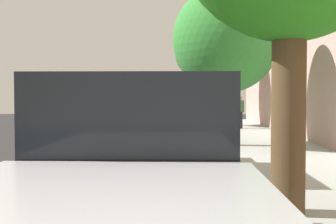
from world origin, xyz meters
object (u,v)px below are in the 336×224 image
(pedestrian_on_phone, at_px, (240,110))
(street_tree_mid_block, at_px, (226,40))
(parked_suv_black_second, at_px, (159,130))
(bicycle_at_curb, at_px, (183,124))
(street_tree_far_end, at_px, (208,55))
(parked_pickup_silver_nearest, at_px, (126,211))
(parked_sedan_grey_mid, at_px, (166,123))
(parked_sedan_tan_far, at_px, (170,113))
(cyclist_with_backpack, at_px, (188,112))

(pedestrian_on_phone, bearing_deg, street_tree_mid_block, -101.18)
(pedestrian_on_phone, bearing_deg, parked_suv_black_second, -105.19)
(bicycle_at_curb, xyz_separation_m, street_tree_far_end, (1.34, 3.08, 3.57))
(parked_pickup_silver_nearest, distance_m, bicycle_at_curb, 18.01)
(parked_suv_black_second, xyz_separation_m, parked_sedan_grey_mid, (-0.04, 6.70, -0.27))
(bicycle_at_curb, bearing_deg, parked_sedan_grey_mid, -97.35)
(parked_suv_black_second, relative_size, parked_sedan_grey_mid, 1.05)
(parked_sedan_grey_mid, relative_size, bicycle_at_curb, 2.53)
(parked_sedan_tan_far, distance_m, bicycle_at_curb, 4.50)
(bicycle_at_curb, distance_m, street_tree_far_end, 4.91)
(street_tree_mid_block, height_order, street_tree_far_end, street_tree_far_end)
(parked_pickup_silver_nearest, bearing_deg, bicycle_at_curb, 88.17)
(bicycle_at_curb, height_order, pedestrian_on_phone, pedestrian_on_phone)
(parked_sedan_tan_far, xyz_separation_m, street_tree_far_end, (2.09, -1.34, 3.21))
(parked_suv_black_second, height_order, street_tree_mid_block, street_tree_mid_block)
(parked_suv_black_second, relative_size, cyclist_with_backpack, 2.85)
(bicycle_at_curb, bearing_deg, street_tree_mid_block, -78.47)
(parked_suv_black_second, bearing_deg, street_tree_mid_block, 69.37)
(bicycle_at_curb, bearing_deg, street_tree_far_end, 66.47)
(parked_sedan_tan_far, relative_size, street_tree_far_end, 0.83)
(parked_pickup_silver_nearest, height_order, pedestrian_on_phone, parked_pickup_silver_nearest)
(parked_pickup_silver_nearest, distance_m, street_tree_far_end, 21.38)
(cyclist_with_backpack, height_order, street_tree_far_end, street_tree_far_end)
(parked_pickup_silver_nearest, relative_size, street_tree_mid_block, 1.01)
(parked_suv_black_second, distance_m, cyclist_with_backpack, 11.35)
(parked_sedan_grey_mid, bearing_deg, pedestrian_on_phone, 59.47)
(parked_sedan_tan_far, distance_m, street_tree_far_end, 4.06)
(cyclist_with_backpack, distance_m, street_tree_mid_block, 6.74)
(parked_sedan_tan_far, relative_size, bicycle_at_curb, 2.50)
(parked_suv_black_second, height_order, bicycle_at_curb, parked_suv_black_second)
(street_tree_mid_block, bearing_deg, cyclist_with_backpack, 100.31)
(parked_sedan_grey_mid, xyz_separation_m, cyclist_with_backpack, (0.88, 4.62, 0.25))
(parked_sedan_grey_mid, bearing_deg, street_tree_mid_block, -37.14)
(parked_sedan_tan_far, bearing_deg, pedestrian_on_phone, -45.73)
(parked_sedan_grey_mid, xyz_separation_m, street_tree_far_end, (1.99, 8.14, 3.21))
(street_tree_mid_block, height_order, pedestrian_on_phone, street_tree_mid_block)
(street_tree_mid_block, xyz_separation_m, street_tree_far_end, (-0.00, 9.65, 0.38))
(bicycle_at_curb, xyz_separation_m, street_tree_mid_block, (1.34, -6.57, 3.19))
(parked_sedan_tan_far, distance_m, pedestrian_on_phone, 5.08)
(parked_pickup_silver_nearest, relative_size, street_tree_far_end, 1.00)
(parked_suv_black_second, xyz_separation_m, parked_sedan_tan_far, (-0.14, 16.18, -0.27))
(pedestrian_on_phone, bearing_deg, parked_pickup_silver_nearest, -100.18)
(street_tree_far_end, bearing_deg, parked_sedan_grey_mid, -103.76)
(parked_suv_black_second, xyz_separation_m, street_tree_mid_block, (1.95, 5.19, 2.56))
(parked_sedan_tan_far, relative_size, cyclist_with_backpack, 2.68)
(parked_sedan_grey_mid, bearing_deg, bicycle_at_curb, 82.65)
(parked_suv_black_second, xyz_separation_m, bicycle_at_curb, (0.61, 11.76, -0.64))
(parked_suv_black_second, distance_m, street_tree_far_end, 15.25)
(cyclist_with_backpack, distance_m, pedestrian_on_phone, 2.85)
(parked_sedan_tan_far, height_order, street_tree_far_end, street_tree_far_end)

